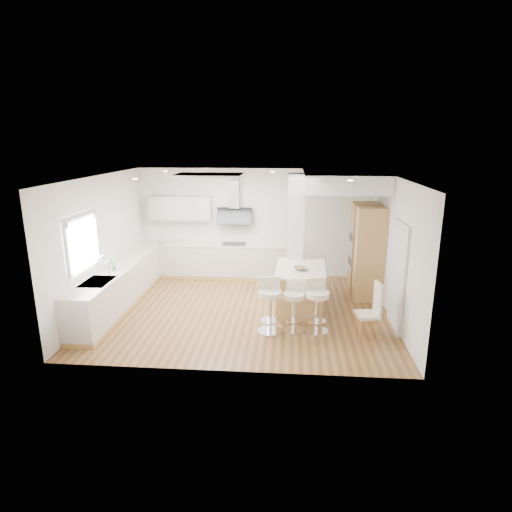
# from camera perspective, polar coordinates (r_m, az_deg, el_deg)

# --- Properties ---
(ground) EXTENTS (6.00, 6.00, 0.00)m
(ground) POSITION_cam_1_polar(r_m,az_deg,el_deg) (9.17, -1.54, -7.18)
(ground) COLOR olive
(ground) RESTS_ON ground
(ceiling) EXTENTS (6.00, 5.00, 0.02)m
(ceiling) POSITION_cam_1_polar(r_m,az_deg,el_deg) (9.17, -1.54, -7.18)
(ceiling) COLOR silver
(ceiling) RESTS_ON ground
(wall_back) EXTENTS (6.00, 0.04, 2.80)m
(wall_back) POSITION_cam_1_polar(r_m,az_deg,el_deg) (11.16, -0.22, 4.43)
(wall_back) COLOR white
(wall_back) RESTS_ON ground
(wall_left) EXTENTS (0.04, 5.00, 2.80)m
(wall_left) POSITION_cam_1_polar(r_m,az_deg,el_deg) (9.53, -19.85, 1.62)
(wall_left) COLOR white
(wall_left) RESTS_ON ground
(wall_right) EXTENTS (0.04, 5.00, 2.80)m
(wall_right) POSITION_cam_1_polar(r_m,az_deg,el_deg) (8.93, 17.91, 0.90)
(wall_right) COLOR white
(wall_right) RESTS_ON ground
(skylight) EXTENTS (4.10, 2.10, 0.06)m
(skylight) POSITION_cam_1_polar(r_m,az_deg,el_deg) (9.22, -6.24, 10.64)
(skylight) COLOR silver
(skylight) RESTS_ON ground
(window_left) EXTENTS (0.06, 1.28, 1.07)m
(window_left) POSITION_cam_1_polar(r_m,az_deg,el_deg) (8.66, -22.15, 2.08)
(window_left) COLOR white
(window_left) RESTS_ON ground
(doorway_right) EXTENTS (0.05, 1.00, 2.10)m
(doorway_right) POSITION_cam_1_polar(r_m,az_deg,el_deg) (8.46, 18.41, -2.73)
(doorway_right) COLOR #443D36
(doorway_right) RESTS_ON ground
(counter_left) EXTENTS (0.63, 4.50, 1.35)m
(counter_left) POSITION_cam_1_polar(r_m,az_deg,el_deg) (9.87, -17.23, -3.40)
(counter_left) COLOR tan
(counter_left) RESTS_ON ground
(counter_back) EXTENTS (3.62, 0.63, 2.50)m
(counter_back) POSITION_cam_1_polar(r_m,az_deg,el_deg) (11.17, -5.01, 0.66)
(counter_back) COLOR tan
(counter_back) RESTS_ON ground
(pillar) EXTENTS (0.35, 0.35, 2.80)m
(pillar) POSITION_cam_1_polar(r_m,az_deg,el_deg) (9.61, 5.25, 2.58)
(pillar) COLOR silver
(pillar) RESTS_ON ground
(soffit) EXTENTS (1.78, 2.20, 0.40)m
(soffit) POSITION_cam_1_polar(r_m,az_deg,el_deg) (9.93, 11.56, 9.77)
(soffit) COLOR silver
(soffit) RESTS_ON ground
(oven_column) EXTENTS (0.63, 1.21, 2.10)m
(oven_column) POSITION_cam_1_polar(r_m,az_deg,el_deg) (10.11, 14.45, 0.75)
(oven_column) COLOR tan
(oven_column) RESTS_ON ground
(peninsula) EXTENTS (1.06, 1.56, 1.00)m
(peninsula) POSITION_cam_1_polar(r_m,az_deg,el_deg) (9.07, 5.90, -4.34)
(peninsula) COLOR tan
(peninsula) RESTS_ON ground
(bar_stool_a) EXTENTS (0.53, 0.53, 1.04)m
(bar_stool_a) POSITION_cam_1_polar(r_m,az_deg,el_deg) (7.98, 1.84, -6.21)
(bar_stool_a) COLOR white
(bar_stool_a) RESTS_ON ground
(bar_stool_b) EXTENTS (0.52, 0.52, 0.95)m
(bar_stool_b) POSITION_cam_1_polar(r_m,az_deg,el_deg) (8.08, 5.08, -6.35)
(bar_stool_b) COLOR white
(bar_stool_b) RESTS_ON ground
(bar_stool_c) EXTENTS (0.55, 0.55, 1.01)m
(bar_stool_c) POSITION_cam_1_polar(r_m,az_deg,el_deg) (8.06, 8.11, -6.22)
(bar_stool_c) COLOR white
(bar_stool_c) RESTS_ON ground
(dining_chair) EXTENTS (0.45, 0.45, 1.03)m
(dining_chair) POSITION_cam_1_polar(r_m,az_deg,el_deg) (8.10, 15.29, -6.69)
(dining_chair) COLOR beige
(dining_chair) RESTS_ON ground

